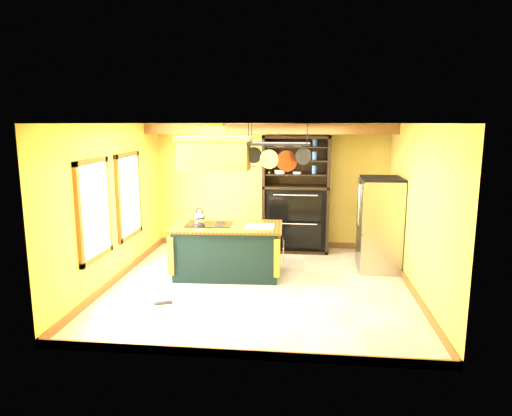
% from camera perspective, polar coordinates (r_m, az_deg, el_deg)
% --- Properties ---
extents(floor, '(5.00, 5.00, 0.00)m').
position_cam_1_polar(floor, '(7.85, 0.49, -9.57)').
color(floor, beige).
rests_on(floor, ground).
extents(ceiling, '(5.00, 5.00, 0.00)m').
position_cam_1_polar(ceiling, '(7.37, 0.52, 10.54)').
color(ceiling, white).
rests_on(ceiling, wall_back).
extents(wall_back, '(5.00, 0.02, 2.70)m').
position_cam_1_polar(wall_back, '(9.96, 1.90, 2.76)').
color(wall_back, gold).
rests_on(wall_back, floor).
extents(wall_front, '(5.00, 0.02, 2.70)m').
position_cam_1_polar(wall_front, '(5.07, -2.25, -4.93)').
color(wall_front, gold).
rests_on(wall_front, floor).
extents(wall_left, '(0.02, 5.00, 2.70)m').
position_cam_1_polar(wall_left, '(8.12, -17.33, 0.50)').
color(wall_left, gold).
rests_on(wall_left, floor).
extents(wall_right, '(0.02, 5.00, 2.70)m').
position_cam_1_polar(wall_right, '(7.67, 19.43, -0.20)').
color(wall_right, gold).
rests_on(wall_right, floor).
extents(ceiling_beam, '(5.00, 0.15, 0.20)m').
position_cam_1_polar(ceiling_beam, '(9.07, 1.58, 9.85)').
color(ceiling_beam, brown).
rests_on(ceiling_beam, ceiling).
extents(window_near, '(0.06, 1.06, 1.56)m').
position_cam_1_polar(window_near, '(7.38, -19.54, -0.21)').
color(window_near, brown).
rests_on(window_near, wall_left).
extents(window_far, '(0.06, 1.06, 1.56)m').
position_cam_1_polar(window_far, '(8.65, -15.58, 1.51)').
color(window_far, brown).
rests_on(window_far, wall_left).
extents(kitchen_island, '(2.00, 1.17, 1.11)m').
position_cam_1_polar(kitchen_island, '(8.21, -3.63, -5.24)').
color(kitchen_island, black).
rests_on(kitchen_island, floor).
extents(range_hood, '(1.26, 0.71, 0.80)m').
position_cam_1_polar(range_hood, '(7.95, -5.20, 7.07)').
color(range_hood, gold).
rests_on(range_hood, ceiling).
extents(pot_rack, '(1.14, 0.54, 0.83)m').
position_cam_1_polar(pot_rack, '(7.81, 2.83, 7.34)').
color(pot_rack, black).
rests_on(pot_rack, ceiling).
extents(refrigerator, '(0.73, 0.86, 1.69)m').
position_cam_1_polar(refrigerator, '(8.76, 15.14, -2.21)').
color(refrigerator, '#95989D').
rests_on(refrigerator, floor).
extents(hutch, '(1.39, 0.63, 2.46)m').
position_cam_1_polar(hutch, '(9.73, 4.96, 0.07)').
color(hutch, black).
rests_on(hutch, floor).
extents(floor_register, '(0.30, 0.22, 0.01)m').
position_cam_1_polar(floor_register, '(7.23, -11.51, -11.56)').
color(floor_register, black).
rests_on(floor_register, floor).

